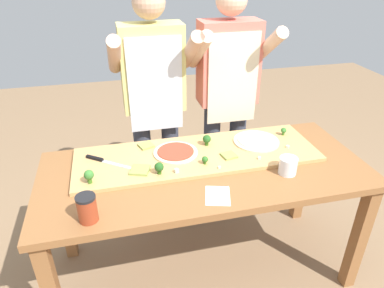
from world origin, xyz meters
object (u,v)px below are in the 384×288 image
chefs_knife (103,161)px  pizza_slice_far_left (146,145)px  broccoli_floret_back_right (204,160)px  broccoli_floret_back_mid (207,139)px  sauce_jar (87,208)px  cheese_crumble_a (288,147)px  pizza_whole_cheese_artichoke (256,141)px  cook_left (154,95)px  broccoli_floret_center_right (89,175)px  cheese_crumble_b (177,171)px  prep_table (205,183)px  cheese_crumble_d (259,158)px  broccoli_floret_front_right (284,131)px  pizza_slice_far_right (140,170)px  cheese_crumble_c (220,167)px  pizza_whole_tomato_red (176,152)px  flour_cup (288,167)px  cook_right (227,88)px  pizza_slice_near_left (229,155)px  broccoli_floret_center_left (159,167)px  recipe_note (218,196)px

chefs_knife → pizza_slice_far_left: chefs_knife is taller
broccoli_floret_back_right → broccoli_floret_back_mid: bearing=70.5°
broccoli_floret_back_mid → sauce_jar: bearing=-143.9°
broccoli_floret_back_right → cheese_crumble_a: broccoli_floret_back_right is taller
cheese_crumble_a → sauce_jar: size_ratio=0.12×
pizza_whole_cheese_artichoke → cook_left: 0.74m
broccoli_floret_center_right → cheese_crumble_b: (0.45, -0.01, -0.03)m
pizza_whole_cheese_artichoke → pizza_slice_far_left: pizza_whole_cheese_artichoke is taller
prep_table → cheese_crumble_d: 0.34m
broccoli_floret_front_right → sauce_jar: bearing=-156.8°
pizza_slice_far_right → cheese_crumble_b: 0.20m
broccoli_floret_front_right → cheese_crumble_c: (-0.51, -0.28, -0.02)m
cheese_crumble_a → cheese_crumble_d: size_ratio=1.06×
broccoli_floret_center_right → broccoli_floret_back_mid: (0.68, 0.24, -0.01)m
pizza_slice_far_left → pizza_whole_tomato_red: bearing=-37.9°
flour_cup → cook_right: cook_right is taller
pizza_slice_near_left → cheese_crumble_c: same height
pizza_whole_tomato_red → flour_cup: bearing=-29.6°
broccoli_floret_center_right → broccoli_floret_front_right: 1.22m
broccoli_floret_back_mid → cook_left: size_ratio=0.04×
broccoli_floret_back_mid → cook_left: (-0.25, 0.41, 0.16)m
flour_cup → pizza_whole_cheese_artichoke: bearing=96.9°
broccoli_floret_back_mid → cheese_crumble_b: size_ratio=3.33×
broccoli_floret_back_right → cheese_crumble_b: (-0.16, -0.05, -0.02)m
chefs_knife → cook_right: cook_right is taller
broccoli_floret_center_left → recipe_note: bearing=-42.4°
chefs_knife → pizza_whole_tomato_red: bearing=-0.7°
prep_table → pizza_slice_far_right: size_ratio=18.31×
broccoli_floret_back_right → cook_left: cook_left is taller
pizza_whole_tomato_red → cheese_crumble_d: (0.45, -0.18, 0.00)m
broccoli_floret_center_left → cook_left: size_ratio=0.04×
recipe_note → chefs_knife: bearing=141.8°
pizza_slice_near_left → cook_left: (-0.34, 0.56, 0.19)m
pizza_whole_tomato_red → cheese_crumble_d: bearing=-21.5°
broccoli_floret_back_mid → flour_cup: 0.51m
chefs_knife → cook_left: cook_left is taller
chefs_knife → sauce_jar: size_ratio=2.04×
broccoli_floret_center_right → sauce_jar: sauce_jar is taller
prep_table → recipe_note: 0.28m
recipe_note → broccoli_floret_center_left: bearing=137.6°
pizza_slice_far_left → pizza_slice_far_right: bearing=-103.9°
broccoli_floret_center_right → flour_cup: 1.04m
broccoli_floret_front_right → cheese_crumble_c: 0.58m
broccoli_floret_back_right → broccoli_floret_back_mid: (0.07, 0.20, 0.01)m
broccoli_floret_back_right → cheese_crumble_b: bearing=-164.4°
pizza_slice_far_left → cheese_crumble_c: bearing=-43.4°
sauce_jar → recipe_note: 0.61m
cook_right → broccoli_floret_center_right: bearing=-145.6°
pizza_slice_far_right → cheese_crumble_d: (0.67, -0.04, 0.00)m
pizza_slice_far_left → pizza_whole_cheese_artichoke: bearing=-8.8°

